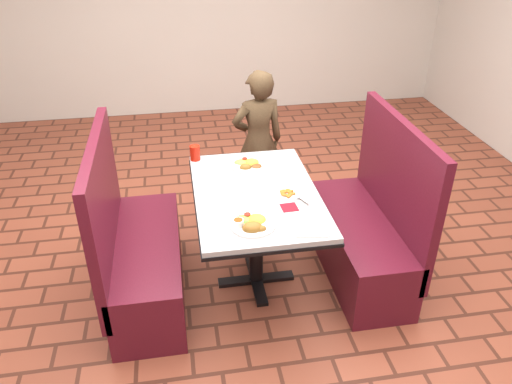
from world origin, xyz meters
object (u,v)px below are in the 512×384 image
diner_person (258,141)px  far_dinner_plate (249,163)px  dining_table (256,204)px  booth_bench_left (139,256)px  near_dinner_plate (252,222)px  red_tumbler (195,153)px  plantain_plate (287,194)px  booth_bench_right (365,233)px

diner_person → far_dinner_plate: diner_person is taller
diner_person → far_dinner_plate: bearing=66.6°
dining_table → far_dinner_plate: far_dinner_plate is taller
booth_bench_left → near_dinner_plate: size_ratio=4.41×
diner_person → red_tumbler: size_ratio=11.26×
dining_table → near_dinner_plate: size_ratio=4.45×
dining_table → booth_bench_left: booth_bench_left is taller
near_dinner_plate → far_dinner_plate: bearing=82.5°
plantain_plate → far_dinner_plate: bearing=112.2°
near_dinner_plate → plantain_plate: 0.42m
booth_bench_right → diner_person: diner_person is taller
booth_bench_left → dining_table: bearing=0.0°
diner_person → near_dinner_plate: diner_person is taller
booth_bench_right → near_dinner_plate: size_ratio=4.41×
near_dinner_plate → red_tumbler: bearing=106.2°
plantain_plate → red_tumbler: size_ratio=1.48×
booth_bench_right → plantain_plate: size_ratio=7.36×
booth_bench_right → booth_bench_left: bearing=180.0°
booth_bench_right → diner_person: 1.26m
far_dinner_plate → diner_person: bearing=74.7°
near_dinner_plate → booth_bench_left: bearing=151.4°
dining_table → far_dinner_plate: size_ratio=4.78×
near_dinner_plate → plantain_plate: size_ratio=1.67×
dining_table → booth_bench_right: (0.80, 0.00, -0.32)m
diner_person → booth_bench_left: bearing=38.8°
booth_bench_right → far_dinner_plate: bearing=154.8°
far_dinner_plate → red_tumbler: size_ratio=2.30×
diner_person → far_dinner_plate: (-0.19, -0.69, 0.15)m
booth_bench_left → diner_person: bearing=46.8°
booth_bench_left → red_tumbler: size_ratio=10.89×
booth_bench_left → plantain_plate: bearing=-4.3°
dining_table → red_tumbler: (-0.36, 0.54, 0.15)m
dining_table → far_dinner_plate: (0.01, 0.37, 0.12)m
diner_person → far_dinner_plate: 0.73m
plantain_plate → dining_table: bearing=158.7°
booth_bench_right → plantain_plate: booth_bench_right is taller
red_tumbler → dining_table: bearing=-56.4°
dining_table → booth_bench_right: size_ratio=1.01×
dining_table → booth_bench_left: bearing=180.0°
booth_bench_left → diner_person: 1.49m
booth_bench_left → diner_person: diner_person is taller
red_tumbler → diner_person: bearing=43.1°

